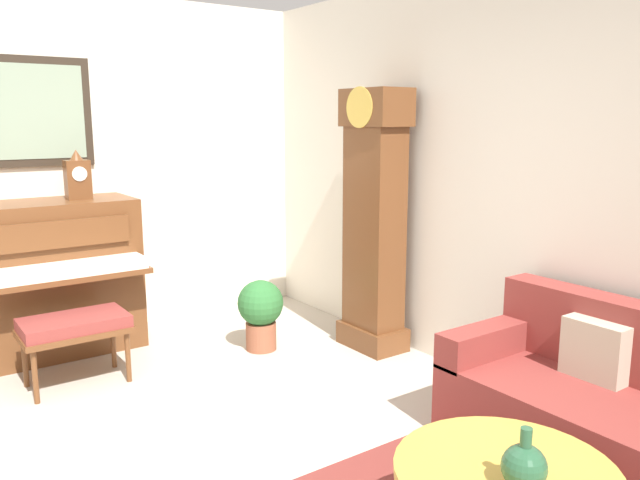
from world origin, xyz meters
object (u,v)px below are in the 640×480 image
couch (636,422)px  grandfather_clock (374,228)px  potted_plant (261,310)px  mantel_clock (78,177)px  coffee_table (506,475)px  green_jug (524,467)px  piano_bench (74,328)px  piano (40,279)px

couch → grandfather_clock: bearing=175.7°
potted_plant → mantel_clock: bearing=-128.8°
coffee_table → mantel_clock: (-3.61, -0.61, 0.94)m
grandfather_clock → mantel_clock: (-1.34, -1.84, 0.39)m
green_jug → potted_plant: (-2.86, 0.54, -0.22)m
piano_bench → potted_plant: 1.38m
piano → potted_plant: (0.88, 1.42, -0.28)m
coffee_table → potted_plant: (-2.73, 0.48, -0.10)m
piano_bench → potted_plant: size_ratio=1.25×
grandfather_clock → coffee_table: grandfather_clock is taller
green_jug → potted_plant: green_jug is taller
grandfather_clock → mantel_clock: bearing=-126.1°
piano_bench → coffee_table: size_ratio=0.80×
coffee_table → green_jug: 0.18m
mantel_clock → potted_plant: mantel_clock is taller
piano → potted_plant: piano is taller
piano_bench → green_jug: size_ratio=2.92×
piano_bench → mantel_clock: (-0.73, 0.28, 0.95)m
piano → coffee_table: piano is taller
piano → green_jug: size_ratio=6.00×
grandfather_clock → couch: grandfather_clock is taller
grandfather_clock → potted_plant: bearing=-121.7°
piano_bench → grandfather_clock: (0.61, 2.12, 0.56)m
coffee_table → piano_bench: bearing=-162.9°
piano → grandfather_clock: 2.58m
potted_plant → grandfather_clock: bearing=58.3°
piano_bench → coffee_table: bearing=17.1°
couch → coffee_table: (0.04, -1.07, 0.11)m
piano → coffee_table: 3.74m
piano → piano_bench: bearing=4.2°
couch → potted_plant: bearing=-167.7°
coffee_table → mantel_clock: bearing=-170.4°
couch → green_jug: 1.16m
piano_bench → couch: couch is taller
piano_bench → grandfather_clock: grandfather_clock is taller
piano → couch: piano is taller
potted_plant → couch: bearing=12.3°
grandfather_clock → couch: size_ratio=1.07×
potted_plant → coffee_table: bearing=-9.9°
couch → coffee_table: bearing=-87.6°
piano → coffee_table: size_ratio=1.64×
couch → mantel_clock: 4.07m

